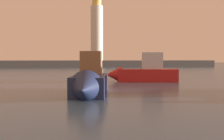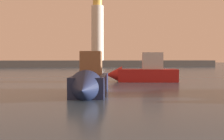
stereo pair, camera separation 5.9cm
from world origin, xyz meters
name	(u,v)px [view 2 (the right image)]	position (x,y,z in m)	size (l,w,h in m)	color
ground_plane	(92,74)	(0.00, 33.29, 0.00)	(220.00, 220.00, 0.00)	#384C60
breakwater	(77,64)	(0.00, 66.59, 0.82)	(71.83, 6.59, 1.63)	#423F3D
lighthouse	(97,29)	(5.09, 66.59, 9.58)	(3.09, 3.09, 16.79)	silver
motorboat_1	(141,72)	(2.97, 21.05, 0.82)	(6.46, 2.94, 2.73)	#B21E1E
motorboat_2	(89,82)	(-2.46, 12.91, 0.73)	(3.04, 6.56, 2.72)	#1E284C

